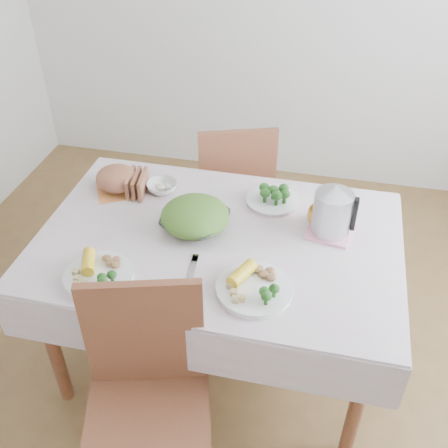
% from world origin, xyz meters
% --- Properties ---
extents(floor, '(3.60, 3.60, 0.00)m').
position_xyz_m(floor, '(0.00, 0.00, 0.00)').
color(floor, brown).
rests_on(floor, ground).
extents(dining_table, '(1.40, 0.90, 0.75)m').
position_xyz_m(dining_table, '(0.00, 0.00, 0.38)').
color(dining_table, brown).
rests_on(dining_table, floor).
extents(tablecloth, '(1.50, 1.00, 0.01)m').
position_xyz_m(tablecloth, '(0.00, 0.00, 0.76)').
color(tablecloth, beige).
rests_on(tablecloth, dining_table).
extents(chair_near, '(0.54, 0.54, 0.97)m').
position_xyz_m(chair_near, '(-0.08, -0.72, 0.47)').
color(chair_near, brown).
rests_on(chair_near, floor).
extents(chair_far, '(0.54, 0.54, 0.93)m').
position_xyz_m(chair_far, '(-0.11, 0.80, 0.46)').
color(chair_far, brown).
rests_on(chair_far, floor).
extents(salad_bowl, '(0.33, 0.33, 0.07)m').
position_xyz_m(salad_bowl, '(-0.11, 0.04, 0.80)').
color(salad_bowl, white).
rests_on(salad_bowl, tablecloth).
extents(dinner_plate_left, '(0.27, 0.27, 0.02)m').
position_xyz_m(dinner_plate_left, '(-0.38, -0.34, 0.77)').
color(dinner_plate_left, white).
rests_on(dinner_plate_left, tablecloth).
extents(dinner_plate_right, '(0.40, 0.40, 0.02)m').
position_xyz_m(dinner_plate_right, '(0.20, -0.28, 0.77)').
color(dinner_plate_right, white).
rests_on(dinner_plate_right, tablecloth).
extents(broccoli_plate, '(0.32, 0.32, 0.02)m').
position_xyz_m(broccoli_plate, '(0.18, 0.30, 0.77)').
color(broccoli_plate, beige).
rests_on(broccoli_plate, tablecloth).
extents(napkin, '(0.26, 0.26, 0.00)m').
position_xyz_m(napkin, '(-0.54, 0.24, 0.76)').
color(napkin, '#E58742').
rests_on(napkin, tablecloth).
extents(bread_loaf, '(0.24, 0.23, 0.12)m').
position_xyz_m(bread_loaf, '(-0.54, 0.24, 0.82)').
color(bread_loaf, brown).
rests_on(bread_loaf, napkin).
extents(fruit_bowl, '(0.17, 0.17, 0.04)m').
position_xyz_m(fruit_bowl, '(-0.34, 0.28, 0.78)').
color(fruit_bowl, white).
rests_on(fruit_bowl, tablecloth).
extents(yellow_mug, '(0.13, 0.13, 0.08)m').
position_xyz_m(yellow_mug, '(0.40, 0.18, 0.80)').
color(yellow_mug, '#FEA328').
rests_on(yellow_mug, tablecloth).
extents(pink_tray, '(0.20, 0.20, 0.01)m').
position_xyz_m(pink_tray, '(0.45, 0.13, 0.77)').
color(pink_tray, pink).
rests_on(pink_tray, tablecloth).
extents(electric_kettle, '(0.20, 0.20, 0.22)m').
position_xyz_m(electric_kettle, '(0.45, 0.13, 0.88)').
color(electric_kettle, '#B2B5BA').
rests_on(electric_kettle, pink_tray).
extents(fork_left, '(0.04, 0.21, 0.00)m').
position_xyz_m(fork_left, '(-0.05, -0.24, 0.76)').
color(fork_left, silver).
rests_on(fork_left, tablecloth).
extents(fork_right, '(0.10, 0.20, 0.00)m').
position_xyz_m(fork_right, '(0.18, -0.26, 0.76)').
color(fork_right, silver).
rests_on(fork_right, tablecloth).
extents(knife, '(0.20, 0.06, 0.00)m').
position_xyz_m(knife, '(-0.10, -0.34, 0.76)').
color(knife, silver).
rests_on(knife, tablecloth).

